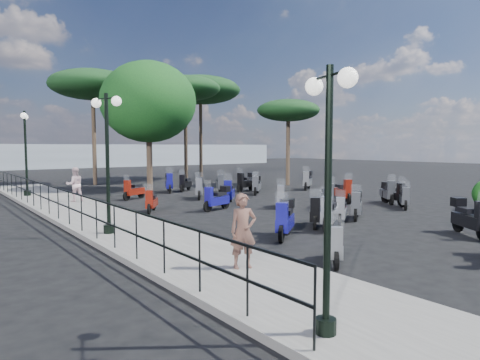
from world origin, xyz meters
TOP-DOWN VIEW (x-y plane):
  - ground at (0.00, 0.00)m, footprint 120.00×120.00m
  - sidewalk at (-6.50, 3.00)m, footprint 3.00×30.00m
  - railing at (-7.80, 2.80)m, footprint 0.04×26.04m
  - lamp_post_0 at (-7.31, -9.96)m, footprint 0.49×1.03m
  - lamp_post_1 at (-7.26, -1.46)m, footprint 0.57×1.17m
  - lamp_post_2 at (-7.23, 10.67)m, footprint 0.55×1.27m
  - woman at (-6.28, -6.74)m, footprint 0.67×0.54m
  - pedestrian_far at (-5.93, 6.70)m, footprint 0.82×0.66m
  - scooter_0 at (-4.13, -7.34)m, footprint 1.10×1.18m
  - scooter_1 at (-3.08, -4.57)m, footprint 1.51×1.26m
  - scooter_2 at (-1.04, -4.48)m, footprint 1.60×1.10m
  - scooter_3 at (-4.12, 2.33)m, footprint 0.98×1.31m
  - scooter_4 at (-2.97, 6.89)m, footprint 1.49×0.93m
  - scooter_6 at (1.35, -3.72)m, footprint 1.47×1.13m
  - scooter_7 at (-1.08, -3.89)m, footprint 1.30×1.23m
  - scooter_8 at (-1.64, 1.20)m, footprint 1.62×0.75m
  - scooter_9 at (-0.11, 5.14)m, footprint 1.12×1.59m
  - scooter_10 at (0.08, 8.87)m, footprint 0.99×1.76m
  - scooter_11 at (1.62, -7.71)m, footprint 1.17×1.58m
  - scooter_12 at (0.10, -4.04)m, footprint 1.34×1.00m
  - scooter_13 at (1.12, 0.20)m, footprint 1.23×1.27m
  - scooter_14 at (-0.03, 2.57)m, footprint 1.32×1.47m
  - scooter_15 at (3.58, 4.95)m, footprint 1.34×1.29m
  - scooter_16 at (1.15, 8.84)m, footprint 1.34×1.18m
  - scooter_18 at (5.19, -3.28)m, footprint 1.33×1.09m
  - scooter_19 at (6.11, -1.82)m, footprint 1.25×1.45m
  - scooter_20 at (2.46, -1.30)m, footprint 1.25×1.49m
  - scooter_21 at (4.08, 6.61)m, footprint 1.77×0.90m
  - scooter_22 at (2.31, 6.78)m, footprint 1.02×1.56m
  - scooter_24 at (6.01, -2.20)m, footprint 0.86×1.59m
  - scooter_25 at (4.69, -0.32)m, footprint 1.02×1.70m
  - scooter_26 at (4.78, 6.45)m, footprint 1.24×1.07m
  - scooter_27 at (7.86, 5.14)m, footprint 1.61×1.26m
  - broadleaf_tree at (-0.26, 10.77)m, footprint 5.85×5.85m
  - pine_0 at (4.74, 15.02)m, footprint 5.34×5.34m
  - pine_1 at (7.18, 16.78)m, footprint 6.59×6.59m
  - pine_2 at (-1.75, 16.61)m, footprint 5.98×5.98m
  - pine_3 at (8.98, 8.15)m, footprint 4.35×4.35m
  - distant_hills at (0.00, 45.00)m, footprint 70.00×8.00m

SIDE VIEW (x-z plane):
  - ground at x=0.00m, z-range 0.00..0.00m
  - sidewalk at x=-6.50m, z-range 0.00..0.15m
  - scooter_0 at x=-4.13m, z-range -0.18..1.02m
  - scooter_3 at x=-4.12m, z-range -0.19..1.04m
  - scooter_12 at x=0.10m, z-range -0.19..1.06m
  - scooter_26 at x=4.78m, z-range -0.15..1.04m
  - scooter_4 at x=-2.97m, z-range -0.20..1.11m
  - scooter_13 at x=1.12m, z-range -0.20..1.12m
  - scooter_7 at x=-1.08m, z-range -0.21..1.14m
  - scooter_16 at x=1.15m, z-range -0.21..1.14m
  - scooter_18 at x=5.19m, z-range -0.15..1.10m
  - scooter_22 at x=2.31m, z-range -0.21..1.18m
  - scooter_19 at x=6.11m, z-range -0.22..1.21m
  - scooter_8 at x=-1.64m, z-range -0.16..1.16m
  - scooter_24 at x=6.01m, z-range -0.16..1.17m
  - scooter_2 at x=-1.04m, z-range -0.22..1.23m
  - scooter_20 at x=2.46m, z-range -0.22..1.24m
  - scooter_15 at x=3.58m, z-range -0.17..1.19m
  - scooter_6 at x=1.35m, z-range -0.17..1.19m
  - scooter_25 at x=4.69m, z-range -0.23..1.25m
  - scooter_14 at x=-0.03m, z-range -0.23..1.25m
  - scooter_9 at x=-0.11m, z-range -0.18..1.25m
  - scooter_1 at x=-3.08m, z-range -0.18..1.26m
  - scooter_11 at x=1.62m, z-range -0.18..1.26m
  - scooter_21 at x=4.08m, z-range -0.18..1.29m
  - scooter_10 at x=0.08m, z-range -0.18..1.31m
  - scooter_27 at x=7.86m, z-range -0.18..1.31m
  - railing at x=-7.80m, z-range 0.35..1.45m
  - woman at x=-6.28m, z-range 0.15..1.73m
  - pedestrian_far at x=-5.93m, z-range 0.15..1.75m
  - distant_hills at x=0.00m, z-range 0.00..3.00m
  - lamp_post_0 at x=-7.31m, z-range 0.40..4.02m
  - lamp_post_1 at x=-7.26m, z-range 0.44..4.54m
  - lamp_post_2 at x=-7.23m, z-range 0.46..4.86m
  - pine_3 at x=8.98m, z-range 2.19..8.17m
  - broadleaf_tree at x=-0.26m, z-range 1.47..9.39m
  - pine_2 at x=-1.75m, z-range 2.96..11.02m
  - pine_0 at x=4.74m, z-range 3.06..11.12m
  - pine_1 at x=7.18m, z-range 3.09..11.61m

